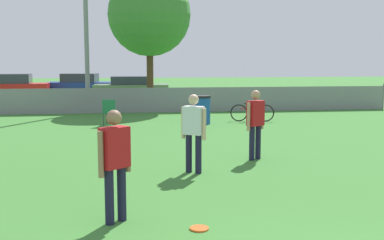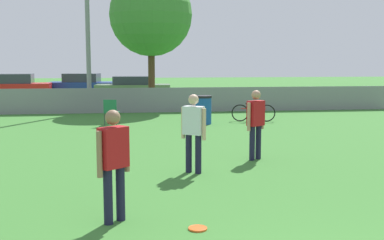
{
  "view_description": "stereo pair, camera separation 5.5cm",
  "coord_description": "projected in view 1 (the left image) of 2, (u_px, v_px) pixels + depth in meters",
  "views": [
    {
      "loc": [
        -2.08,
        -3.3,
        2.32
      ],
      "look_at": [
        -0.68,
        6.76,
        1.05
      ],
      "focal_mm": 45.0,
      "sensor_mm": 36.0,
      "label": 1
    },
    {
      "loc": [
        -2.02,
        -3.31,
        2.32
      ],
      "look_at": [
        -0.68,
        6.76,
        1.05
      ],
      "focal_mm": 45.0,
      "sensor_mm": 36.0,
      "label": 2
    }
  ],
  "objects": [
    {
      "name": "player_defender_red",
      "position": [
        255.0,
        120.0,
        11.17
      ],
      "size": [
        0.48,
        0.42,
        1.63
      ],
      "rotation": [
        0.0,
        0.0,
        0.62
      ],
      "color": "#191933",
      "rests_on": "ground_plane"
    },
    {
      "name": "tree_near_pole",
      "position": [
        149.0,
        15.0,
        22.62
      ],
      "size": [
        3.91,
        3.91,
        6.4
      ],
      "color": "#4C331E",
      "rests_on": "ground_plane"
    },
    {
      "name": "frisbee_disc",
      "position": [
        199.0,
        228.0,
        6.63
      ],
      "size": [
        0.27,
        0.27,
        0.03
      ],
      "color": "#E5591E",
      "rests_on": "ground_plane"
    },
    {
      "name": "bicycle_sideline",
      "position": [
        252.0,
        113.0,
        18.2
      ],
      "size": [
        1.62,
        0.5,
        0.7
      ],
      "rotation": [
        0.0,
        0.0,
        -0.21
      ],
      "color": "black",
      "rests_on": "ground_plane"
    },
    {
      "name": "parked_car_red",
      "position": [
        12.0,
        87.0,
        28.79
      ],
      "size": [
        4.38,
        1.95,
        1.5
      ],
      "rotation": [
        0.0,
        0.0,
        0.05
      ],
      "color": "black",
      "rests_on": "ground_plane"
    },
    {
      "name": "fence_backline",
      "position": [
        172.0,
        100.0,
        21.44
      ],
      "size": [
        20.19,
        0.07,
        1.21
      ],
      "color": "gray",
      "rests_on": "ground_plane"
    },
    {
      "name": "player_receiver_white",
      "position": [
        194.0,
        128.0,
        9.84
      ],
      "size": [
        0.47,
        0.42,
        1.63
      ],
      "rotation": [
        0.0,
        0.0,
        -0.65
      ],
      "color": "#191933",
      "rests_on": "ground_plane"
    },
    {
      "name": "parked_car_blue",
      "position": [
        80.0,
        85.0,
        30.9
      ],
      "size": [
        4.39,
        2.32,
        1.46
      ],
      "rotation": [
        0.0,
        0.0,
        -0.15
      ],
      "color": "black",
      "rests_on": "ground_plane"
    },
    {
      "name": "trash_bin",
      "position": [
        202.0,
        110.0,
        17.46
      ],
      "size": [
        0.6,
        0.6,
        1.04
      ],
      "color": "#194C99",
      "rests_on": "ground_plane"
    },
    {
      "name": "player_thrower_red",
      "position": [
        115.0,
        158.0,
        6.8
      ],
      "size": [
        0.46,
        0.43,
        1.63
      ],
      "rotation": [
        0.0,
        0.0,
        0.71
      ],
      "color": "#191933",
      "rests_on": "ground_plane"
    },
    {
      "name": "parked_car_olive",
      "position": [
        131.0,
        88.0,
        28.84
      ],
      "size": [
        4.54,
        2.0,
        1.36
      ],
      "rotation": [
        0.0,
        0.0,
        -0.07
      ],
      "color": "black",
      "rests_on": "ground_plane"
    },
    {
      "name": "folding_chair_sideline",
      "position": [
        110.0,
        110.0,
        17.13
      ],
      "size": [
        0.57,
        0.57,
        0.93
      ],
      "rotation": [
        0.0,
        0.0,
        2.91
      ],
      "color": "#333338",
      "rests_on": "ground_plane"
    }
  ]
}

